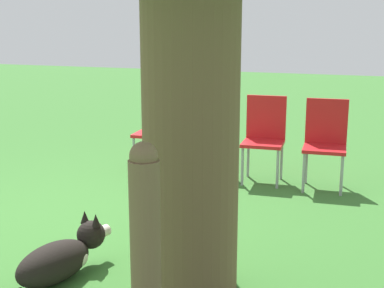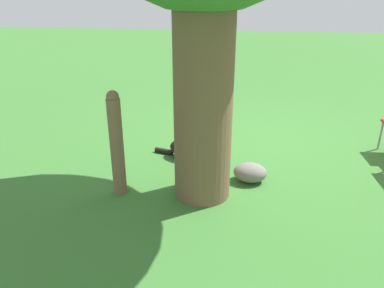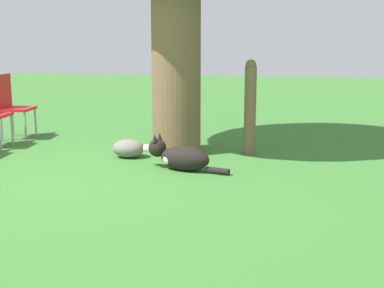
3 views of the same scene
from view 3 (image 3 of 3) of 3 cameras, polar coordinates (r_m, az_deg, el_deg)
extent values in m
plane|color=#38702D|center=(6.02, -9.40, -3.00)|extent=(30.00, 30.00, 0.00)
cylinder|color=brown|center=(6.78, -1.71, 9.82)|extent=(0.62, 0.62, 2.59)
ellipsoid|color=black|center=(5.99, -0.77, -1.54)|extent=(0.64, 0.44, 0.28)
ellipsoid|color=silver|center=(6.07, -2.14, -1.52)|extent=(0.26, 0.29, 0.17)
sphere|color=black|center=(6.13, -3.72, -0.42)|extent=(0.26, 0.26, 0.21)
cylinder|color=silver|center=(6.20, -4.68, -0.46)|extent=(0.11, 0.11, 0.09)
cone|color=black|center=(6.06, -4.00, 0.63)|extent=(0.07, 0.07, 0.09)
cone|color=black|center=(6.16, -3.48, 0.81)|extent=(0.07, 0.07, 0.09)
cylinder|color=black|center=(5.86, 2.76, -2.89)|extent=(0.27, 0.14, 0.07)
cylinder|color=brown|center=(6.82, 6.21, 3.54)|extent=(0.15, 0.15, 1.11)
sphere|color=brown|center=(6.77, 6.32, 8.40)|extent=(0.13, 0.13, 0.13)
cylinder|color=#99999E|center=(7.80, -18.64, 1.44)|extent=(0.03, 0.03, 0.42)
cylinder|color=#99999E|center=(7.46, -19.82, 0.93)|extent=(0.03, 0.03, 0.42)
cube|color=red|center=(8.24, -18.09, 3.59)|extent=(0.45, 0.47, 0.04)
cube|color=red|center=(8.29, -19.43, 5.36)|extent=(0.06, 0.44, 0.49)
cylinder|color=#99999E|center=(8.37, -16.35, 2.22)|extent=(0.03, 0.03, 0.42)
cylinder|color=#99999E|center=(8.03, -17.35, 1.78)|extent=(0.03, 0.03, 0.42)
cylinder|color=#99999E|center=(8.51, -18.60, 2.23)|extent=(0.03, 0.03, 0.42)
cylinder|color=#99999E|center=(8.17, -19.67, 1.80)|extent=(0.03, 0.03, 0.42)
ellipsoid|color=slate|center=(6.69, -6.79, -0.47)|extent=(0.40, 0.32, 0.23)
camera|label=1|loc=(7.99, 23.08, 12.36)|focal=50.00mm
camera|label=2|loc=(10.51, 0.11, 15.37)|focal=35.00mm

